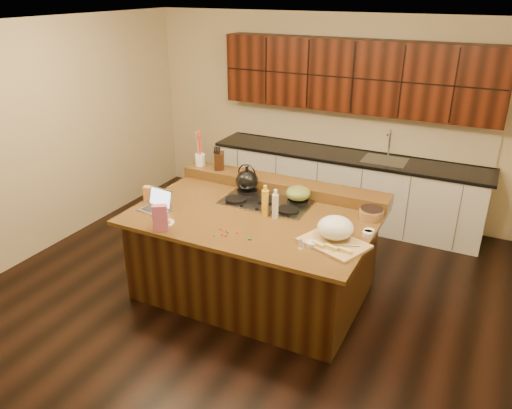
% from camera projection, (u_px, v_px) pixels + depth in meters
% --- Properties ---
extents(room, '(5.52, 5.02, 2.72)m').
position_uv_depth(room, '(254.00, 173.00, 4.82)').
color(room, black).
rests_on(room, ground).
extents(island, '(2.40, 1.60, 0.92)m').
position_uv_depth(island, '(254.00, 253.00, 5.18)').
color(island, black).
rests_on(island, ground).
extents(back_ledge, '(2.40, 0.30, 0.12)m').
position_uv_depth(back_ledge, '(282.00, 185.00, 5.54)').
color(back_ledge, black).
rests_on(back_ledge, island).
extents(cooktop, '(0.92, 0.52, 0.05)m').
position_uv_depth(cooktop, '(267.00, 201.00, 5.24)').
color(cooktop, gray).
rests_on(cooktop, island).
extents(back_counter, '(3.70, 0.66, 2.40)m').
position_uv_depth(back_counter, '(349.00, 151.00, 6.67)').
color(back_counter, silver).
rests_on(back_counter, ground).
extents(kettle, '(0.30, 0.30, 0.22)m').
position_uv_depth(kettle, '(247.00, 180.00, 5.41)').
color(kettle, black).
rests_on(kettle, cooktop).
extents(green_bowl, '(0.30, 0.30, 0.14)m').
position_uv_depth(green_bowl, '(298.00, 193.00, 5.18)').
color(green_bowl, '#5E6E2C').
rests_on(green_bowl, cooktop).
extents(laptop, '(0.33, 0.27, 0.21)m').
position_uv_depth(laptop, '(157.00, 204.00, 5.07)').
color(laptop, '#B7B7BC').
rests_on(laptop, island).
extents(oil_bottle, '(0.09, 0.09, 0.27)m').
position_uv_depth(oil_bottle, '(265.00, 203.00, 4.90)').
color(oil_bottle, gold).
rests_on(oil_bottle, island).
extents(vinegar_bottle, '(0.08, 0.08, 0.25)m').
position_uv_depth(vinegar_bottle, '(275.00, 206.00, 4.86)').
color(vinegar_bottle, silver).
rests_on(vinegar_bottle, island).
extents(wooden_tray, '(0.67, 0.58, 0.23)m').
position_uv_depth(wooden_tray, '(335.00, 231.00, 4.42)').
color(wooden_tray, tan).
rests_on(wooden_tray, island).
extents(ramekin_a, '(0.11, 0.11, 0.04)m').
position_uv_depth(ramekin_a, '(312.00, 244.00, 4.37)').
color(ramekin_a, white).
rests_on(ramekin_a, island).
extents(ramekin_b, '(0.13, 0.13, 0.04)m').
position_uv_depth(ramekin_b, '(368.00, 234.00, 4.54)').
color(ramekin_b, white).
rests_on(ramekin_b, island).
extents(ramekin_c, '(0.12, 0.12, 0.04)m').
position_uv_depth(ramekin_c, '(369.00, 232.00, 4.58)').
color(ramekin_c, white).
rests_on(ramekin_c, island).
extents(strainer_bowl, '(0.25, 0.25, 0.09)m').
position_uv_depth(strainer_bowl, '(371.00, 214.00, 4.88)').
color(strainer_bowl, '#996B3F').
rests_on(strainer_bowl, island).
extents(kitchen_timer, '(0.10, 0.10, 0.07)m').
position_uv_depth(kitchen_timer, '(301.00, 241.00, 4.39)').
color(kitchen_timer, silver).
rests_on(kitchen_timer, island).
extents(pink_bag, '(0.15, 0.13, 0.25)m').
position_uv_depth(pink_bag, '(160.00, 218.00, 4.61)').
color(pink_bag, '#BE597D').
rests_on(pink_bag, island).
extents(candy_plate, '(0.20, 0.20, 0.01)m').
position_uv_depth(candy_plate, '(165.00, 223.00, 4.79)').
color(candy_plate, white).
rests_on(candy_plate, island).
extents(package_box, '(0.13, 0.11, 0.15)m').
position_uv_depth(package_box, '(149.00, 193.00, 5.28)').
color(package_box, '#E99C52').
rests_on(package_box, island).
extents(utensil_crock, '(0.13, 0.13, 0.14)m').
position_uv_depth(utensil_crock, '(200.00, 160.00, 5.93)').
color(utensil_crock, white).
rests_on(utensil_crock, back_ledge).
extents(knife_block, '(0.16, 0.19, 0.20)m').
position_uv_depth(knife_block, '(219.00, 161.00, 5.81)').
color(knife_block, black).
rests_on(knife_block, back_ledge).
extents(gumdrop_0, '(0.02, 0.02, 0.02)m').
position_uv_depth(gumdrop_0, '(227.00, 231.00, 4.63)').
color(gumdrop_0, red).
rests_on(gumdrop_0, island).
extents(gumdrop_1, '(0.02, 0.02, 0.02)m').
position_uv_depth(gumdrop_1, '(249.00, 239.00, 4.48)').
color(gumdrop_1, '#198C26').
rests_on(gumdrop_1, island).
extents(gumdrop_2, '(0.02, 0.02, 0.02)m').
position_uv_depth(gumdrop_2, '(237.00, 233.00, 4.60)').
color(gumdrop_2, red).
rests_on(gumdrop_2, island).
extents(gumdrop_3, '(0.02, 0.02, 0.02)m').
position_uv_depth(gumdrop_3, '(250.00, 239.00, 4.48)').
color(gumdrop_3, '#198C26').
rests_on(gumdrop_3, island).
extents(gumdrop_4, '(0.02, 0.02, 0.02)m').
position_uv_depth(gumdrop_4, '(222.00, 235.00, 4.56)').
color(gumdrop_4, red).
rests_on(gumdrop_4, island).
extents(gumdrop_5, '(0.02, 0.02, 0.02)m').
position_uv_depth(gumdrop_5, '(228.00, 232.00, 4.61)').
color(gumdrop_5, '#198C26').
rests_on(gumdrop_5, island).
extents(gumdrop_6, '(0.02, 0.02, 0.02)m').
position_uv_depth(gumdrop_6, '(220.00, 229.00, 4.67)').
color(gumdrop_6, red).
rests_on(gumdrop_6, island).
extents(gumdrop_7, '(0.02, 0.02, 0.02)m').
position_uv_depth(gumdrop_7, '(214.00, 236.00, 4.54)').
color(gumdrop_7, '#198C26').
rests_on(gumdrop_7, island).
extents(gumdrop_8, '(0.02, 0.02, 0.02)m').
position_uv_depth(gumdrop_8, '(226.00, 235.00, 4.55)').
color(gumdrop_8, red).
rests_on(gumdrop_8, island).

